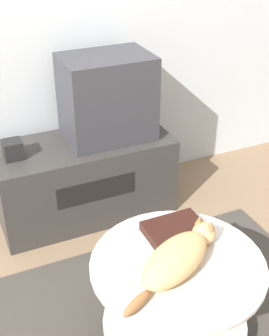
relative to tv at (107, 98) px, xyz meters
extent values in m
cube|color=#33302D|center=(-0.17, -0.02, -0.50)|extent=(1.06, 0.47, 0.50)
cube|color=black|center=(-0.17, -0.25, -0.45)|extent=(0.48, 0.01, 0.14)
cube|color=#333338|center=(0.00, 0.00, 0.00)|extent=(0.51, 0.36, 0.50)
cube|color=black|center=(0.00, -0.17, 0.01)|extent=(0.44, 0.01, 0.39)
cube|color=black|center=(-0.58, -0.03, -0.20)|extent=(0.10, 0.10, 0.10)
cylinder|color=#B7B7BC|center=(-0.15, -1.14, -0.50)|extent=(0.04, 0.04, 0.44)
cylinder|color=beige|center=(-0.15, -1.14, -0.60)|extent=(0.63, 0.63, 0.01)
cylinder|color=beige|center=(-0.15, -1.14, -0.28)|extent=(0.72, 0.72, 0.02)
cube|color=#2D478C|center=(-0.12, -1.14, -0.58)|extent=(0.21, 0.16, 0.03)
cube|color=beige|center=(-0.14, -1.14, -0.59)|extent=(0.14, 0.13, 0.02)
cube|color=black|center=(-0.07, -0.98, -0.25)|extent=(0.26, 0.20, 0.04)
ellipsoid|color=tan|center=(-0.18, -1.18, -0.21)|extent=(0.42, 0.34, 0.12)
sphere|color=tan|center=(0.01, -1.08, -0.22)|extent=(0.10, 0.10, 0.10)
cone|color=#996038|center=(0.00, -1.05, -0.16)|extent=(0.04, 0.04, 0.04)
cone|color=#996038|center=(0.03, -1.10, -0.16)|extent=(0.04, 0.04, 0.04)
ellipsoid|color=#996038|center=(-0.40, -1.29, -0.24)|extent=(0.16, 0.11, 0.04)
camera|label=1|loc=(-0.89, -2.38, 1.03)|focal=50.00mm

